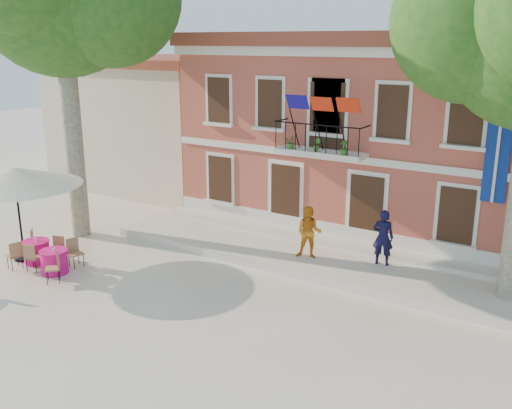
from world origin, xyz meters
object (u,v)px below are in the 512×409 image
Objects in this scene: patio_umbrella at (15,177)px; pedestrian_orange at (309,232)px; cafe_table_0 at (54,260)px; pedestrian_navy at (383,237)px; cafe_table_1 at (37,250)px.

patio_umbrella is 2.48× the size of pedestrian_orange.
pedestrian_orange is at bearing 36.88° from cafe_table_0.
cafe_table_1 is at bearing 16.44° from pedestrian_navy.
pedestrian_navy is 1.04× the size of pedestrian_orange.
cafe_table_0 is 1.27m from cafe_table_1.
cafe_table_1 is at bearing 167.76° from cafe_table_0.
pedestrian_navy is 11.44m from cafe_table_1.
patio_umbrella is 2.36× the size of cafe_table_1.
pedestrian_orange is at bearing 30.81° from cafe_table_1.
cafe_table_0 and cafe_table_1 have the same top height.
pedestrian_navy is 0.99× the size of cafe_table_0.
cafe_table_0 is (1.91, -0.23, -2.46)m from patio_umbrella.
patio_umbrella is 2.38× the size of pedestrian_navy.
cafe_table_0 is at bearing -12.24° from cafe_table_1.
pedestrian_orange is 8.25m from cafe_table_0.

